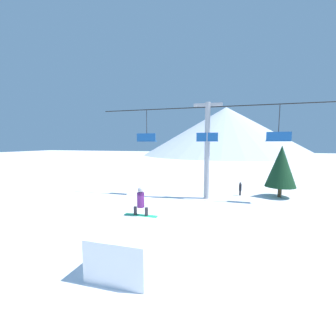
# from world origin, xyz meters

# --- Properties ---
(ground_plane) EXTENTS (220.00, 220.00, 0.00)m
(ground_plane) POSITION_xyz_m (0.00, 0.00, 0.00)
(ground_plane) COLOR white
(mountain_ridge) EXTENTS (65.45, 65.45, 18.84)m
(mountain_ridge) POSITION_xyz_m (0.00, 85.51, 9.42)
(mountain_ridge) COLOR silver
(mountain_ridge) RESTS_ON ground_plane
(snow_ramp) EXTENTS (2.27, 3.73, 1.54)m
(snow_ramp) POSITION_xyz_m (-0.74, -0.03, 0.77)
(snow_ramp) COLOR white
(snow_ramp) RESTS_ON ground_plane
(snowboarder) EXTENTS (1.57, 0.33, 1.32)m
(snowboarder) POSITION_xyz_m (-0.95, 1.10, 2.18)
(snowboarder) COLOR #1E9E6B
(snowboarder) RESTS_ON snow_ramp
(chairlift) EXTENTS (19.49, 0.45, 8.23)m
(chairlift) POSITION_xyz_m (0.88, 11.31, 4.78)
(chairlift) COLOR #9E9EA3
(chairlift) RESTS_ON ground_plane
(pine_tree_near) EXTENTS (2.61, 2.61, 4.62)m
(pine_tree_near) POSITION_xyz_m (7.16, 13.62, 2.77)
(pine_tree_near) COLOR #4C3823
(pine_tree_near) RESTS_ON ground_plane
(distant_skier) EXTENTS (0.24, 0.24, 1.23)m
(distant_skier) POSITION_xyz_m (3.77, 13.34, 0.67)
(distant_skier) COLOR black
(distant_skier) RESTS_ON ground_plane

